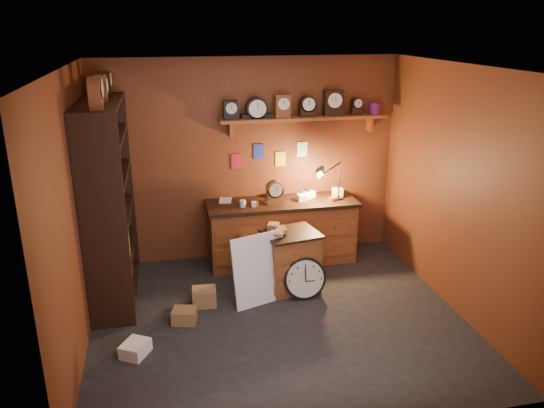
{
  "coord_description": "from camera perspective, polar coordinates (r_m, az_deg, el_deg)",
  "views": [
    {
      "loc": [
        -1.14,
        -4.99,
        3.1
      ],
      "look_at": [
        0.0,
        0.35,
        1.22
      ],
      "focal_mm": 35.0,
      "sensor_mm": 36.0,
      "label": 1
    }
  ],
  "objects": [
    {
      "name": "white_panel",
      "position": [
        6.31,
        -1.44,
        -10.45
      ],
      "size": [
        0.66,
        0.37,
        0.84
      ],
      "primitive_type": "cube",
      "rotation": [
        -0.17,
        0.0,
        0.33
      ],
      "color": "silver",
      "rests_on": "ground"
    },
    {
      "name": "low_cabinet",
      "position": [
        6.45,
        2.03,
        -5.82
      ],
      "size": [
        0.73,
        0.65,
        0.82
      ],
      "rotation": [
        0.0,
        0.0,
        0.19
      ],
      "color": "brown",
      "rests_on": "ground"
    },
    {
      "name": "floor_box_c",
      "position": [
        6.25,
        -7.3,
        -9.87
      ],
      "size": [
        0.28,
        0.24,
        0.2
      ],
      "primitive_type": "cube",
      "rotation": [
        0.0,
        0.0,
        -0.06
      ],
      "color": "olive",
      "rests_on": "ground"
    },
    {
      "name": "workbench",
      "position": [
        7.14,
        1.07,
        -2.61
      ],
      "size": [
        2.0,
        0.66,
        1.36
      ],
      "color": "brown",
      "rests_on": "ground"
    },
    {
      "name": "floor",
      "position": [
        5.98,
        0.7,
        -12.23
      ],
      "size": [
        4.0,
        4.0,
        0.0
      ],
      "primitive_type": "plane",
      "color": "black",
      "rests_on": "ground"
    },
    {
      "name": "big_round_clock",
      "position": [
        6.29,
        3.52,
        -7.99
      ],
      "size": [
        0.51,
        0.17,
        0.51
      ],
      "color": "black",
      "rests_on": "ground"
    },
    {
      "name": "floor_box_a",
      "position": [
        5.96,
        -9.41,
        -11.77
      ],
      "size": [
        0.3,
        0.27,
        0.15
      ],
      "primitive_type": "cube",
      "rotation": [
        0.0,
        0.0,
        -0.25
      ],
      "color": "olive",
      "rests_on": "ground"
    },
    {
      "name": "mini_fridge",
      "position": [
        6.72,
        -0.76,
        -6.03
      ],
      "size": [
        0.55,
        0.56,
        0.52
      ],
      "rotation": [
        0.0,
        0.0,
        0.1
      ],
      "color": "silver",
      "rests_on": "ground"
    },
    {
      "name": "shelving_unit",
      "position": [
        6.28,
        -17.47,
        0.98
      ],
      "size": [
        0.47,
        1.6,
        2.58
      ],
      "color": "black",
      "rests_on": "ground"
    },
    {
      "name": "room_shell",
      "position": [
        5.41,
        0.98,
        4.21
      ],
      "size": [
        4.02,
        3.62,
        2.71
      ],
      "color": "brown",
      "rests_on": "ground"
    },
    {
      "name": "floor_box_b",
      "position": [
        5.55,
        -14.5,
        -14.84
      ],
      "size": [
        0.33,
        0.34,
        0.13
      ],
      "primitive_type": "cube",
      "rotation": [
        0.0,
        0.0,
        -0.53
      ],
      "color": "white",
      "rests_on": "ground"
    }
  ]
}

